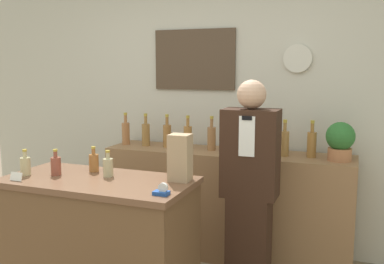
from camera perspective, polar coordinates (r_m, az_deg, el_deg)
The scene contains 21 objects.
back_wall at distance 4.05m, azimuth 2.55°, elevation 4.11°, with size 5.20×0.09×2.70m.
back_shelf at distance 3.87m, azimuth 4.50°, elevation -9.48°, with size 2.16×0.48×0.94m.
display_counter at distance 3.04m, azimuth -12.24°, elevation -14.78°, with size 1.26×0.62×0.95m.
shopkeeper at distance 3.18m, azimuth 7.71°, elevation -7.53°, with size 0.40×0.25×1.58m.
potted_plant at distance 3.54m, azimuth 19.16°, elevation -1.06°, with size 0.22×0.22×0.31m.
paper_bag at distance 2.74m, azimuth -1.59°, elevation -3.43°, with size 0.14×0.12×0.30m.
tape_dispenser at distance 2.47m, azimuth -4.04°, elevation -7.87°, with size 0.09×0.06×0.07m.
price_card_left at distance 2.99m, azimuth -22.40°, elevation -5.51°, with size 0.09×0.02×0.06m.
counter_bottle_0 at distance 3.11m, azimuth -21.33°, elevation -4.18°, with size 0.07×0.07×0.18m.
counter_bottle_1 at distance 3.05m, azimuth -17.69°, elevation -4.26°, with size 0.07×0.07×0.18m.
counter_bottle_2 at distance 3.08m, azimuth -12.96°, elevation -3.94°, with size 0.07×0.07×0.18m.
counter_bottle_3 at distance 2.92m, azimuth -11.13°, elevation -4.56°, with size 0.07×0.07×0.18m.
shelf_bottle_0 at distance 4.13m, azimuth -8.82°, elevation -0.06°, with size 0.08×0.08×0.30m.
shelf_bottle_1 at distance 4.03m, azimuth -6.17°, elevation -0.22°, with size 0.08×0.08×0.30m.
shelf_bottle_2 at distance 3.94m, azimuth -3.34°, elevation -0.38°, with size 0.08×0.08×0.30m.
shelf_bottle_3 at distance 3.83m, azimuth -0.56°, elevation -0.61°, with size 0.08×0.08×0.30m.
shelf_bottle_4 at distance 3.79m, azimuth 2.62°, elevation -0.73°, with size 0.08×0.08×0.30m.
shelf_bottle_5 at distance 3.72m, azimuth 5.72°, elevation -0.94°, with size 0.08×0.08×0.30m.
shelf_bottle_6 at distance 3.65m, azimuth 8.90°, elevation -1.17°, with size 0.08×0.08×0.30m.
shelf_bottle_7 at distance 3.61m, azimuth 12.23°, elevation -1.37°, with size 0.08×0.08×0.30m.
shelf_bottle_8 at distance 3.61m, azimuth 15.67°, elevation -1.48°, with size 0.08×0.08×0.30m.
Camera 1 is at (1.28, -1.83, 1.66)m, focal length 40.00 mm.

